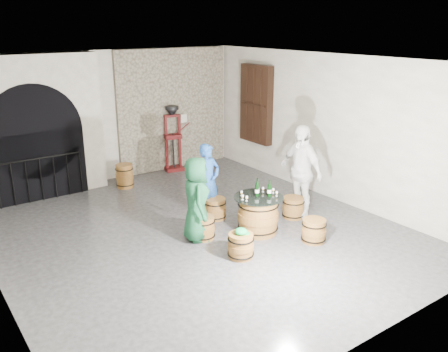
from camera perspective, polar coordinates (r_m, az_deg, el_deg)
ground at (r=9.15m, az=-3.35°, el=-6.72°), size 8.00×8.00×0.00m
wall_back at (r=12.10m, az=-13.74°, el=6.94°), size 8.00×0.00×8.00m
wall_front at (r=5.79m, az=18.09°, el=-5.57°), size 8.00×0.00×8.00m
wall_right at (r=10.81m, az=12.44°, el=5.74°), size 0.00×8.00×8.00m
ceiling at (r=8.33m, az=-3.77°, el=13.68°), size 8.00×8.00×0.00m
stone_facing_panel at (r=12.81m, az=-6.12°, el=7.95°), size 3.20×0.12×3.18m
arched_opening at (r=11.31m, az=-22.17°, el=5.26°), size 3.10×0.60×3.19m
shuttered_window at (r=12.40m, az=3.86°, el=8.62°), size 0.23×1.10×2.00m
barrel_table at (r=9.00m, az=4.12°, el=-4.68°), size 0.94×0.94×0.73m
barrel_stool_left at (r=8.81m, az=-2.55°, el=-6.22°), size 0.46×0.46×0.43m
barrel_stool_far at (r=9.66m, az=-1.07°, el=-3.94°), size 0.46×0.46×0.43m
barrel_stool_right at (r=9.81m, az=8.32°, el=-3.76°), size 0.46×0.46×0.43m
barrel_stool_near_right at (r=8.83m, az=10.75°, el=-6.48°), size 0.46×0.46×0.43m
barrel_stool_near_left at (r=8.13m, az=2.03°, el=-8.39°), size 0.46×0.46×0.43m
green_cap at (r=8.01m, az=2.08°, el=-6.69°), size 0.25×0.21×0.12m
person_green at (r=8.57m, az=-3.34°, el=-2.80°), size 0.77×0.90×1.57m
person_blue at (r=9.58m, az=-1.94°, el=-0.60°), size 0.60×0.43×1.53m
person_white at (r=9.70m, az=9.19°, el=0.60°), size 0.48×1.13×1.91m
wine_bottle_left at (r=8.85m, az=4.00°, el=-1.62°), size 0.08×0.08×0.32m
wine_bottle_center at (r=8.86m, az=5.48°, el=-1.65°), size 0.08×0.08×0.32m
wine_bottle_right at (r=8.93m, az=4.03°, el=-1.44°), size 0.08×0.08×0.32m
tasting_glass_a at (r=8.62m, az=2.75°, el=-2.72°), size 0.05×0.05×0.10m
tasting_glass_b at (r=9.05m, az=5.94°, el=-1.77°), size 0.05×0.05×0.10m
tasting_glass_c at (r=8.88m, az=2.13°, el=-2.09°), size 0.05×0.05×0.10m
tasting_glass_d at (r=9.10m, az=4.71°, el=-1.63°), size 0.05×0.05×0.10m
tasting_glass_e at (r=8.90m, az=6.35°, el=-2.13°), size 0.05×0.05×0.10m
tasting_glass_f at (r=8.68m, az=2.25°, el=-2.57°), size 0.05×0.05×0.10m
side_barrel at (r=11.68m, az=-11.87°, el=0.00°), size 0.43×0.43×0.58m
corking_press at (r=12.64m, az=-6.17°, el=5.09°), size 0.73×0.48×1.74m
control_box at (r=12.91m, az=-4.94°, el=6.94°), size 0.18×0.10×0.22m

